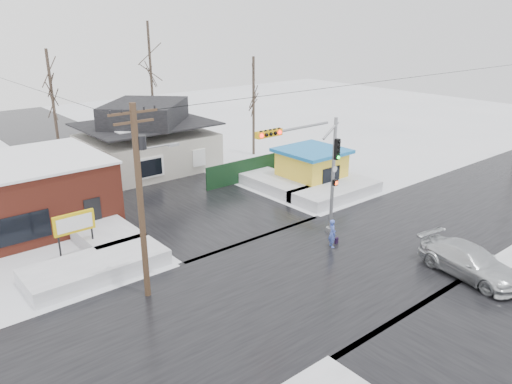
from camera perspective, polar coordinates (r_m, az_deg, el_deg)
ground at (r=26.15m, az=7.41°, el=-8.88°), size 120.00×120.00×0.00m
road_ns at (r=26.15m, az=7.41°, el=-8.86°), size 10.00×120.00×0.02m
road_ew at (r=26.15m, az=7.41°, el=-8.86°), size 120.00×10.00×0.02m
snowbank_nw at (r=26.67m, az=-17.79°, el=-8.15°), size 7.00×3.00×0.80m
snowbank_ne at (r=36.46m, az=9.12°, el=0.06°), size 7.00×3.00×0.80m
snowbank_nside_w at (r=31.58m, az=-17.97°, el=-3.78°), size 3.00×8.00×0.80m
snowbank_nside_e at (r=38.44m, az=1.55°, el=1.32°), size 3.00×8.00×0.80m
traffic_signal at (r=27.97m, az=6.80°, el=3.11°), size 6.05×0.68×7.00m
utility_pole at (r=22.25m, az=-12.99°, el=-0.00°), size 3.15×0.44×9.00m
brick_building at (r=33.62m, az=-27.17°, el=-0.56°), size 12.20×8.20×4.12m
marquee_sign at (r=28.21m, az=-20.06°, el=-3.47°), size 2.20×0.21×2.55m
house at (r=43.15m, az=-12.37°, el=5.95°), size 10.40×8.40×5.76m
kiosk at (r=38.40m, az=6.36°, el=2.85°), size 4.60×4.60×2.88m
fence at (r=39.44m, az=-0.90°, el=2.56°), size 8.00×0.12×1.80m
tree_far_left at (r=43.69m, az=-22.54°, el=12.23°), size 3.00×3.00×10.00m
tree_far_mid at (r=49.30m, az=-12.11°, el=15.75°), size 3.00×3.00×12.00m
tree_far_right at (r=46.17m, az=-0.29°, el=12.97°), size 3.00×3.00×9.00m
pedestrian at (r=28.39m, az=8.70°, el=-4.72°), size 0.61×0.71×1.65m
car at (r=27.27m, az=23.24°, el=-7.35°), size 2.91×5.59×1.55m
shopping_bag at (r=29.10m, az=9.18°, el=-5.53°), size 0.30×0.19×0.35m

